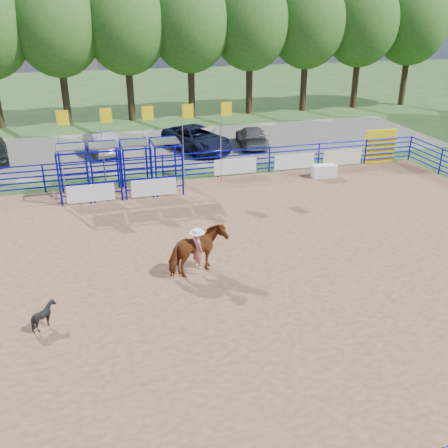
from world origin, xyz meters
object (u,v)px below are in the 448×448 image
at_px(horse_and_rider, 198,250).
at_px(car_b, 102,142).
at_px(calf, 44,315).
at_px(car_d, 252,136).
at_px(announcer_table, 324,171).
at_px(car_c, 197,139).

bearing_deg(horse_and_rider, car_b, 98.39).
height_order(calf, car_b, car_b).
height_order(calf, car_d, car_d).
bearing_deg(announcer_table, car_c, 127.38).
distance_m(horse_and_rider, car_d, 17.43).
xyz_separation_m(horse_and_rider, car_c, (3.50, 15.75, -0.18)).
bearing_deg(car_c, car_b, 149.72).
bearing_deg(calf, car_c, -25.18).
bearing_deg(announcer_table, car_b, 144.58).
relative_size(car_b, car_c, 0.78).
bearing_deg(car_b, calf, 70.30).
bearing_deg(car_b, announcer_table, 132.79).
height_order(car_b, car_c, car_c).
distance_m(car_b, car_d, 9.77).
bearing_deg(car_c, car_d, -19.81).
height_order(announcer_table, horse_and_rider, horse_and_rider).
relative_size(calf, car_b, 0.18).
bearing_deg(horse_and_rider, car_c, 77.48).
bearing_deg(car_c, horse_and_rider, -123.69).
height_order(announcer_table, car_d, car_d).
height_order(car_c, car_d, car_c).
bearing_deg(horse_and_rider, calf, -159.41).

